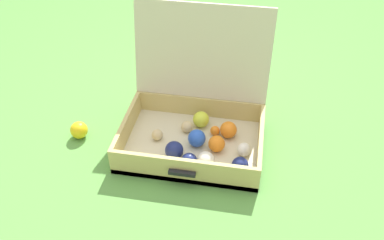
# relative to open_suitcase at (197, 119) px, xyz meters

# --- Properties ---
(ground_plane) EXTENTS (16.00, 16.00, 0.00)m
(ground_plane) POSITION_rel_open_suitcase_xyz_m (-0.09, -0.09, -0.12)
(ground_plane) COLOR #569342
(open_suitcase) EXTENTS (0.61, 0.55, 0.56)m
(open_suitcase) POSITION_rel_open_suitcase_xyz_m (0.00, 0.00, 0.00)
(open_suitcase) COLOR beige
(open_suitcase) RESTS_ON ground
(stray_ball_on_grass) EXTENTS (0.08, 0.08, 0.08)m
(stray_ball_on_grass) POSITION_rel_open_suitcase_xyz_m (-0.54, -0.08, -0.08)
(stray_ball_on_grass) COLOR yellow
(stray_ball_on_grass) RESTS_ON ground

